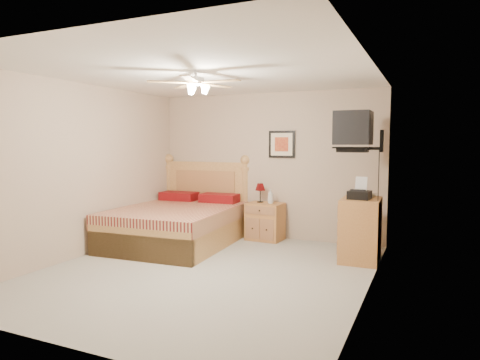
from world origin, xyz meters
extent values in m
plane|color=gray|center=(0.00, 0.00, 0.00)|extent=(4.50, 4.50, 0.00)
cube|color=white|center=(0.00, 0.00, 2.50)|extent=(4.00, 4.50, 0.04)
cube|color=tan|center=(0.00, 2.25, 1.25)|extent=(4.00, 0.04, 2.50)
cube|color=tan|center=(0.00, -2.25, 1.25)|extent=(4.00, 0.04, 2.50)
cube|color=tan|center=(-2.00, 0.00, 1.25)|extent=(0.04, 4.50, 2.50)
cube|color=tan|center=(2.00, 0.00, 1.25)|extent=(0.04, 4.50, 2.50)
cube|color=#B87C3C|center=(0.06, 2.00, 0.32)|extent=(0.60, 0.47, 0.63)
imported|color=silver|center=(0.16, 2.00, 0.75)|extent=(0.10, 0.10, 0.24)
cube|color=black|center=(0.27, 2.23, 1.62)|extent=(0.46, 0.04, 0.46)
cube|color=#A06031|center=(1.73, 1.36, 0.44)|extent=(0.54, 0.76, 0.88)
imported|color=#C4B799|center=(1.69, 1.57, 0.89)|extent=(0.21, 0.27, 0.02)
imported|color=gray|center=(1.69, 1.60, 0.91)|extent=(0.24, 0.29, 0.02)
camera|label=1|loc=(2.60, -4.71, 1.65)|focal=32.00mm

